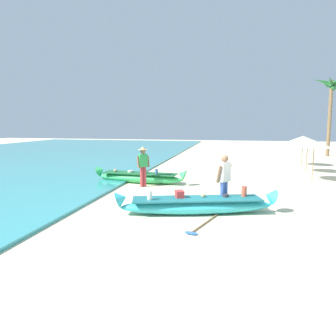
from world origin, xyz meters
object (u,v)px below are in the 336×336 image
at_px(boat_green_midground, 140,177).
at_px(palm_tree_leaning_seaward, 331,92).
at_px(person_tourist_customer, 224,179).
at_px(paddle, 201,226).
at_px(person_vendor_hatted, 143,164).
at_px(boat_cyan_foreground, 197,205).

distance_m(boat_green_midground, palm_tree_leaning_seaward, 19.02).
distance_m(boat_green_midground, person_tourist_customer, 5.39).
bearing_deg(person_tourist_customer, boat_green_midground, 137.06).
bearing_deg(paddle, palm_tree_leaning_seaward, 67.02).
bearing_deg(person_tourist_customer, person_vendor_hatted, 140.75).
distance_m(boat_cyan_foreground, boat_green_midground, 5.27).
bearing_deg(boat_green_midground, person_tourist_customer, -42.94).
distance_m(boat_cyan_foreground, paddle, 1.24).
relative_size(person_vendor_hatted, person_tourist_customer, 1.00).
relative_size(boat_cyan_foreground, boat_green_midground, 1.11).
xyz_separation_m(palm_tree_leaning_seaward, paddle, (-8.31, -19.58, -5.19)).
height_order(boat_green_midground, palm_tree_leaning_seaward, palm_tree_leaning_seaward).
bearing_deg(person_tourist_customer, boat_cyan_foreground, -142.29).
height_order(person_vendor_hatted, person_tourist_customer, person_tourist_customer).
xyz_separation_m(person_tourist_customer, palm_tree_leaning_seaward, (7.78, 17.79, 4.23)).
xyz_separation_m(boat_cyan_foreground, paddle, (0.25, -1.19, -0.24)).
xyz_separation_m(boat_green_midground, palm_tree_leaning_seaward, (11.70, 14.15, 4.96)).
distance_m(palm_tree_leaning_seaward, paddle, 21.89).
relative_size(boat_green_midground, person_tourist_customer, 2.52).
relative_size(boat_green_midground, person_vendor_hatted, 2.53).
xyz_separation_m(boat_cyan_foreground, person_tourist_customer, (0.78, 0.60, 0.72)).
bearing_deg(boat_cyan_foreground, boat_green_midground, 126.48).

